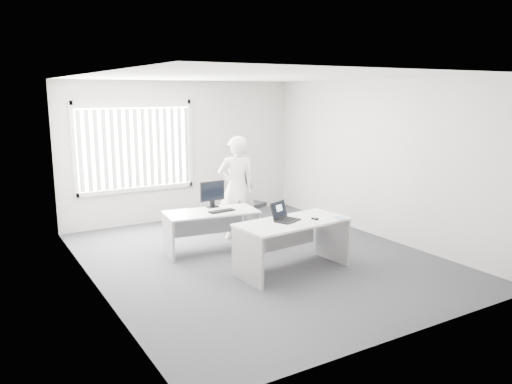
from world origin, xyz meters
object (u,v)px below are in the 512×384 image
laptop (288,212)px  desk_near (293,235)px  office_chair (245,212)px  person (237,188)px  monitor (212,194)px  desk_far (212,222)px

laptop → desk_near: bearing=-43.0°
office_chair → person: person is taller
office_chair → monitor: office_chair is taller
office_chair → monitor: 1.20m
monitor → person: bearing=18.8°
laptop → office_chair: bearing=53.6°
office_chair → person: (-0.36, -0.32, 0.55)m
desk_far → laptop: 1.56m
person → monitor: bearing=35.9°
desk_near → person: bearing=81.3°
office_chair → monitor: bearing=-171.5°
person → laptop: bearing=100.3°
desk_near → monitor: (-0.47, 1.68, 0.35)m
desk_near → office_chair: size_ratio=1.45×
desk_near → desk_far: bearing=107.8°
desk_far → monitor: bearing=67.7°
person → monitor: person is taller
desk_far → monitor: size_ratio=3.51×
office_chair → laptop: office_chair is taller
person → desk_near: bearing=102.6°
desk_near → office_chair: office_chair is taller
desk_near → laptop: size_ratio=4.91×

